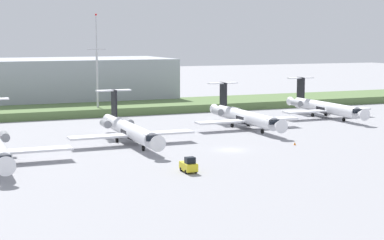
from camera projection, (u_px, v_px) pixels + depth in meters
ground_plane at (170, 127)px, 134.30m from camera, size 500.00×500.00×0.00m
grass_berm at (130, 107)px, 162.03m from camera, size 320.00×20.00×1.98m
regional_jet_second at (130, 130)px, 113.03m from camera, size 22.81×31.00×9.00m
regional_jet_third at (244, 116)px, 131.86m from camera, size 22.81×31.00×9.00m
regional_jet_fourth at (324, 107)px, 149.29m from camera, size 22.81×31.00×9.00m
antenna_mast at (97, 74)px, 152.41m from camera, size 4.40×0.50×24.72m
distant_hangar at (67, 82)px, 176.85m from camera, size 57.59×29.28×13.00m
baggage_tug at (189, 165)px, 89.19m from camera, size 1.72×3.20×2.30m
safety_cone_front_marker at (295, 144)px, 111.63m from camera, size 0.44×0.44×0.55m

